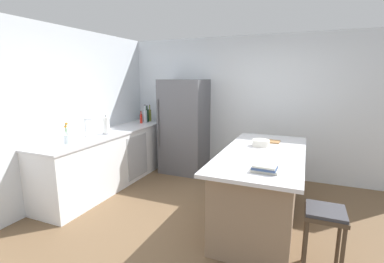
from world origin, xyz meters
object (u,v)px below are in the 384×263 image
at_px(paper_towel_roll, 106,126).
at_px(mixing_bowl, 261,143).
at_px(wine_bottle, 147,115).
at_px(olive_oil_bottle, 150,115).
at_px(cutting_board, 269,141).
at_px(bar_stool, 325,222).
at_px(soda_bottle, 145,116).
at_px(refrigerator, 184,126).
at_px(flower_vase, 67,137).
at_px(kitchen_island, 261,187).
at_px(sink_faucet, 86,127).
at_px(cookbook_stack, 265,168).
at_px(hot_sauce_bottle, 141,118).

relative_size(paper_towel_roll, mixing_bowl, 1.35).
relative_size(paper_towel_roll, wine_bottle, 0.92).
bearing_deg(olive_oil_bottle, cutting_board, -20.58).
xyz_separation_m(bar_stool, olive_oil_bottle, (-3.27, 2.35, 0.52)).
height_order(wine_bottle, cutting_board, wine_bottle).
bearing_deg(soda_bottle, refrigerator, 3.69).
height_order(refrigerator, bar_stool, refrigerator).
bearing_deg(bar_stool, flower_vase, 177.10).
relative_size(refrigerator, paper_towel_roll, 5.81).
xyz_separation_m(mixing_bowl, cutting_board, (0.06, 0.30, -0.03)).
bearing_deg(paper_towel_roll, refrigerator, 56.71).
relative_size(bar_stool, paper_towel_roll, 2.17).
bearing_deg(olive_oil_bottle, kitchen_island, -31.07).
height_order(bar_stool, wine_bottle, wine_bottle).
bearing_deg(cutting_board, flower_vase, -154.89).
bearing_deg(mixing_bowl, olive_oil_bottle, 153.25).
xyz_separation_m(sink_faucet, cutting_board, (2.65, 0.78, -0.15)).
bearing_deg(olive_oil_bottle, refrigerator, -9.67).
distance_m(cookbook_stack, mixing_bowl, 1.05).
relative_size(kitchen_island, cookbook_stack, 8.31).
height_order(flower_vase, cookbook_stack, flower_vase).
relative_size(flower_vase, cookbook_stack, 1.17).
relative_size(kitchen_island, refrigerator, 1.19).
distance_m(wine_bottle, cutting_board, 2.73).
height_order(olive_oil_bottle, hot_sauce_bottle, olive_oil_bottle).
distance_m(wine_bottle, cookbook_stack, 3.49).
xyz_separation_m(paper_towel_roll, mixing_bowl, (2.48, 0.15, -0.09)).
bearing_deg(bar_stool, sink_faucet, 169.82).
height_order(kitchen_island, olive_oil_bottle, olive_oil_bottle).
distance_m(refrigerator, hot_sauce_bottle, 0.91).
height_order(flower_vase, soda_bottle, soda_bottle).
relative_size(wine_bottle, soda_bottle, 0.93).
bearing_deg(soda_bottle, hot_sauce_bottle, -110.29).
distance_m(refrigerator, mixing_bowl, 1.99).
height_order(cookbook_stack, cutting_board, cookbook_stack).
bearing_deg(flower_vase, mixing_bowl, 19.93).
height_order(refrigerator, mixing_bowl, refrigerator).
xyz_separation_m(sink_faucet, olive_oil_bottle, (0.08, 1.75, -0.02)).
height_order(refrigerator, sink_faucet, refrigerator).
xyz_separation_m(olive_oil_bottle, cookbook_stack, (2.70, -2.29, -0.09)).
xyz_separation_m(hot_sauce_bottle, cookbook_stack, (2.73, -2.00, -0.06)).
height_order(sink_faucet, hot_sauce_bottle, sink_faucet).
bearing_deg(flower_vase, wine_bottle, 89.63).
xyz_separation_m(flower_vase, soda_bottle, (0.03, 1.98, 0.05)).
height_order(soda_bottle, mixing_bowl, soda_bottle).
xyz_separation_m(hot_sauce_bottle, mixing_bowl, (2.53, -0.97, -0.05)).
relative_size(kitchen_island, bar_stool, 3.19).
bearing_deg(mixing_bowl, refrigerator, 145.83).
xyz_separation_m(bar_stool, cutting_board, (-0.70, 1.38, 0.40)).
xyz_separation_m(kitchen_island, soda_bottle, (-2.57, 1.35, 0.60)).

